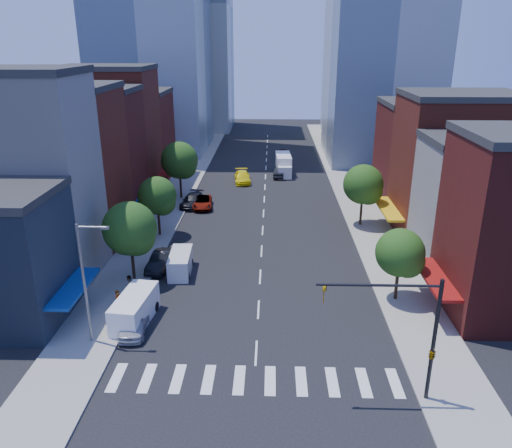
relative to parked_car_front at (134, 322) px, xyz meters
The scene contains 32 objects.
ground 9.60m from the parked_car_front, 15.37° to the right, with size 220.00×220.00×0.00m, color black.
sidewalk_left 37.61m from the parked_car_front, 94.99° to the left, with size 5.00×120.00×0.15m, color gray.
sidewalk_right 43.31m from the parked_car_front, 59.89° to the left, with size 5.00×120.00×0.15m, color gray.
crosswalk 10.79m from the parked_car_front, 30.97° to the right, with size 19.00×3.00×0.01m, color silver.
bldg_left_1 17.19m from the parked_car_front, 141.21° to the left, with size 12.00×8.00×18.00m, color #B8B2AA.
bldg_left_2 22.66m from the parked_car_front, 123.24° to the left, with size 12.00×9.00×16.00m, color maroon.
bldg_left_3 29.73m from the parked_car_front, 113.98° to the left, with size 12.00×8.00×15.00m, color #561815.
bldg_left_4 37.69m from the parked_car_front, 108.61° to the left, with size 12.00×9.00×17.00m, color maroon.
bldg_left_5 46.35m from the parked_car_front, 104.83° to the left, with size 12.00×10.00×13.00m, color #561815.
bldg_right_1 33.11m from the parked_car_front, 22.41° to the left, with size 12.00×8.00×12.00m, color #B8B2AA.
bldg_right_2 37.67m from the parked_car_front, 35.38° to the left, with size 12.00×10.00×15.00m, color maroon.
bldg_right_3 44.00m from the parked_car_front, 46.15° to the left, with size 12.00×10.00×13.00m, color #561815.
tower_far_w 96.78m from the parked_car_front, 95.42° to the left, with size 18.00×18.00×56.00m, color #9EA5AD.
traffic_signal 20.70m from the parked_car_front, 20.16° to the right, with size 7.24×2.24×8.00m.
streetlight 5.40m from the parked_car_front, 149.22° to the right, with size 2.25×0.25×9.00m.
tree_left_near 9.56m from the parked_car_front, 104.19° to the left, with size 4.80×4.80×7.30m.
tree_left_mid 19.86m from the parked_car_front, 96.24° to the left, with size 4.20×4.20×6.65m.
tree_left_far 33.74m from the parked_car_front, 93.63° to the left, with size 5.00×5.00×7.75m.
tree_right_near 21.83m from the parked_car_front, 14.47° to the left, with size 4.00×4.00×6.20m.
tree_right_far 31.62m from the parked_car_front, 48.24° to the left, with size 4.60×4.60×7.20m.
parked_car_front is the anchor object (origin of this frame).
parked_car_second 10.99m from the parked_car_front, 91.43° to the left, with size 1.72×4.93×1.62m, color black.
parked_car_third 29.56m from the parked_car_front, 87.67° to the left, with size 2.43×5.27×1.46m, color #999999.
parked_car_rear 30.13m from the parked_car_front, 90.52° to the left, with size 2.19×5.40×1.57m, color black.
cargo_van_near 1.22m from the parked_car_front, 104.43° to the left, with size 2.77×5.66×2.32m.
cargo_van_far 10.14m from the parked_car_front, 80.16° to the left, with size 2.14×4.82×2.01m.
taxi 42.49m from the parked_car_front, 82.28° to the left, with size 2.30×5.66×1.64m, color yellow.
traffic_car_oncoming 46.71m from the parked_car_front, 75.83° to the left, with size 1.60×4.59×1.51m, color black.
traffic_car_far 60.76m from the parked_car_front, 78.38° to the left, with size 1.94×4.81×1.64m, color #999999.
box_truck 48.96m from the parked_car_front, 75.66° to the left, with size 2.66×7.78×3.10m.
pedestrian_near 3.17m from the parked_car_front, 126.83° to the left, with size 0.70×0.46×1.92m, color #999999.
pedestrian_far 5.74m from the parked_car_front, 108.74° to the left, with size 0.86×0.67×1.77m, color #999999.
Camera 1 is at (0.92, -29.66, 20.65)m, focal length 35.00 mm.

